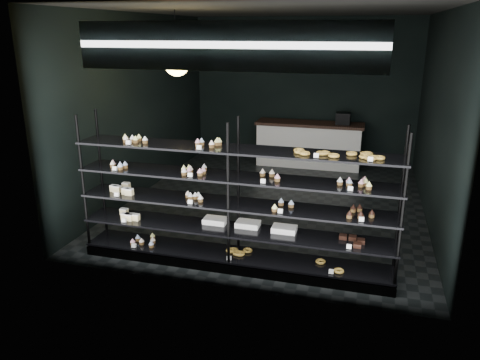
{
  "coord_description": "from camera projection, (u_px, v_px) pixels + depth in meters",
  "views": [
    {
      "loc": [
        1.51,
        -7.66,
        2.91
      ],
      "look_at": [
        -0.11,
        -1.9,
        0.99
      ],
      "focal_mm": 35.0,
      "sensor_mm": 36.0,
      "label": 1
    }
  ],
  "objects": [
    {
      "name": "signage",
      "position": [
        223.0,
        46.0,
        4.77
      ],
      "size": [
        3.3,
        0.05,
        0.5
      ],
      "color": "#0D1145",
      "rests_on": "room"
    },
    {
      "name": "service_counter",
      "position": [
        309.0,
        144.0,
        10.37
      ],
      "size": [
        2.34,
        0.65,
        1.23
      ],
      "color": "silver",
      "rests_on": "room"
    },
    {
      "name": "pendant_lamp",
      "position": [
        177.0,
        64.0,
        6.67
      ],
      "size": [
        0.35,
        0.35,
        0.91
      ],
      "color": "black",
      "rests_on": "room"
    },
    {
      "name": "room",
      "position": [
        277.0,
        112.0,
        7.81
      ],
      "size": [
        5.01,
        6.01,
        3.2
      ],
      "color": "black",
      "rests_on": "ground"
    },
    {
      "name": "display_shelf",
      "position": [
        232.0,
        220.0,
        5.87
      ],
      "size": [
        4.0,
        0.5,
        1.91
      ],
      "color": "black",
      "rests_on": "room"
    }
  ]
}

